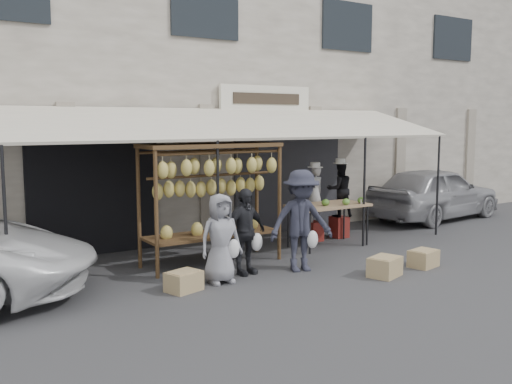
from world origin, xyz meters
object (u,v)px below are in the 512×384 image
Objects in this scene: banana_rack at (213,180)px; crate_near_a at (385,267)px; customer_left at (220,239)px; sedan at (435,193)px; vendor_right at (340,189)px; customer_mid at (244,232)px; crate_near_b at (423,258)px; crate_far at (184,281)px; vendor_left at (315,194)px; produce_table at (329,206)px; customer_right at (301,221)px.

banana_rack reaches higher than crate_near_a.
customer_left is 8.18m from sedan.
customer_left is (-4.07, -1.78, -0.37)m from vendor_right.
customer_mid is 2.69× the size of crate_near_a.
crate_far is (-4.33, 0.98, 0.00)m from crate_near_b.
customer_left reaches higher than sedan.
vendor_left reaches higher than customer_left.
produce_table is at bearing 22.26° from customer_left.
banana_rack is 2.23m from crate_far.
crate_near_a is (-1.53, -2.96, -0.94)m from vendor_right.
customer_left is (-3.26, -1.17, -0.13)m from produce_table.
vendor_left is at bearing 30.45° from customer_left.
banana_rack is 7.51m from sedan.
crate_near_a is at bearing 79.70° from vendor_right.
vendor_left is at bearing 95.19° from crate_near_b.
vendor_right is at bearing 51.09° from customer_right.
customer_mid is at bearing 14.72° from crate_far.
customer_mid is 1.49m from crate_far.
vendor_right reaches higher than customer_mid.
customer_right is at bearing 38.21° from vendor_left.
vendor_left is 4.54m from sedan.
vendor_right is 0.29× the size of sedan.
crate_near_b is at bearing -31.84° from customer_mid.
produce_table is at bearing 97.27° from sedan.
crate_near_b is at bearing -11.30° from customer_right.
produce_table is at bearing 0.52° from banana_rack.
crate_far is at bearing 167.22° from crate_near_b.
crate_near_a is 0.13× the size of sedan.
customer_right is at bearing -0.07° from crate_far.
vendor_left is 2.41× the size of crate_far.
customer_mid reaches higher than crate_near_b.
crate_far is at bearing 161.84° from crate_near_a.
produce_table is 2.39m from crate_near_b.
crate_far is at bearing -162.27° from produce_table.
customer_right reaches higher than crate_far.
customer_left is 0.93m from crate_far.
sedan is at bearing 7.63° from customer_mid.
crate_near_a is (0.99, -1.07, -0.73)m from customer_right.
produce_table is 1.38× the size of vendor_left.
vendor_right reaches higher than customer_left.
vendor_left is 3.18m from crate_near_a.
customer_mid is at bearing 156.14° from crate_near_b.
customer_mid is (-2.74, -1.53, -0.31)m from vendor_left.
banana_rack is at bearing 145.09° from customer_right.
banana_rack is 1.77× the size of customer_left.
crate_far is 8.91m from sedan.
vendor_left is at bearing 21.15° from customer_mid.
customer_mid is at bearing 40.92° from vendor_right.
banana_rack is 3.41m from crate_near_a.
customer_right is 1.63m from crate_near_a.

